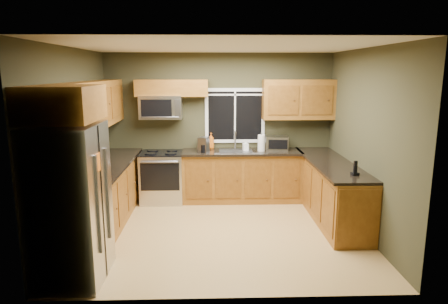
{
  "coord_description": "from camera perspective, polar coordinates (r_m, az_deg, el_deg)",
  "views": [
    {
      "loc": [
        -0.14,
        -5.65,
        2.37
      ],
      "look_at": [
        0.05,
        0.35,
        1.15
      ],
      "focal_mm": 32.0,
      "sensor_mm": 36.0,
      "label": 1
    }
  ],
  "objects": [
    {
      "name": "ceiling",
      "position": [
        5.66,
        -0.41,
        14.84
      ],
      "size": [
        4.2,
        4.2,
        0.0
      ],
      "primitive_type": "plane",
      "rotation": [
        3.14,
        0.0,
        0.0
      ],
      "color": "white",
      "rests_on": "back_wall"
    },
    {
      "name": "base_cabinets_left",
      "position": [
        6.63,
        -16.32,
        -5.83
      ],
      "size": [
        0.6,
        2.65,
        0.9
      ],
      "primitive_type": "cube",
      "color": "brown",
      "rests_on": "ground"
    },
    {
      "name": "paper_towel_roll",
      "position": [
        7.27,
        5.35,
        1.3
      ],
      "size": [
        0.17,
        0.17,
        0.33
      ],
      "color": "white",
      "rests_on": "countertop_back"
    },
    {
      "name": "range",
      "position": [
        7.42,
        -8.81,
        -3.49
      ],
      "size": [
        0.76,
        0.69,
        0.94
      ],
      "color": "#B7B7BC",
      "rests_on": "ground"
    },
    {
      "name": "right_wall",
      "position": [
        6.16,
        19.55,
        1.29
      ],
      "size": [
        0.0,
        3.6,
        3.6
      ],
      "primitive_type": "plane",
      "rotation": [
        1.57,
        0.0,
        -1.57
      ],
      "color": "#34331F",
      "rests_on": "ground"
    },
    {
      "name": "soap_bottle_c",
      "position": [
        7.42,
        -2.63,
        1.06
      ],
      "size": [
        0.18,
        0.18,
        0.17
      ],
      "primitive_type": "imported",
      "rotation": [
        0.0,
        0.0,
        -0.42
      ],
      "color": "white",
      "rests_on": "countertop_back"
    },
    {
      "name": "back_wall",
      "position": [
        7.52,
        -0.73,
        3.7
      ],
      "size": [
        4.2,
        0.0,
        4.2
      ],
      "primitive_type": "plane",
      "rotation": [
        1.57,
        0.0,
        0.0
      ],
      "color": "#34331F",
      "rests_on": "ground"
    },
    {
      "name": "upper_cabinets_back_right",
      "position": [
        7.47,
        10.57,
        7.39
      ],
      "size": [
        1.3,
        0.33,
        0.72
      ],
      "primitive_type": "cube",
      "color": "brown",
      "rests_on": "back_wall"
    },
    {
      "name": "base_cabinets_peninsula",
      "position": [
        6.76,
        15.0,
        -5.4
      ],
      "size": [
        0.6,
        2.52,
        0.9
      ],
      "color": "brown",
      "rests_on": "ground"
    },
    {
      "name": "base_cabinets_back",
      "position": [
        7.42,
        2.54,
        -3.51
      ],
      "size": [
        2.17,
        0.6,
        0.9
      ],
      "primitive_type": "cube",
      "color": "brown",
      "rests_on": "ground"
    },
    {
      "name": "left_wall",
      "position": [
        6.06,
        -20.65,
        1.07
      ],
      "size": [
        0.0,
        3.6,
        3.6
      ],
      "primitive_type": "plane",
      "rotation": [
        1.57,
        0.0,
        1.57
      ],
      "color": "#34331F",
      "rests_on": "ground"
    },
    {
      "name": "window",
      "position": [
        7.49,
        1.58,
        5.23
      ],
      "size": [
        1.12,
        0.03,
        1.02
      ],
      "color": "white",
      "rests_on": "back_wall"
    },
    {
      "name": "kettle",
      "position": [
        7.42,
        -3.31,
        1.27
      ],
      "size": [
        0.18,
        0.18,
        0.25
      ],
      "color": "#B7B7BC",
      "rests_on": "countertop_back"
    },
    {
      "name": "upper_cabinets_left",
      "position": [
        6.4,
        -18.21,
        6.35
      ],
      "size": [
        0.33,
        2.65,
        0.72
      ],
      "primitive_type": "cube",
      "color": "brown",
      "rests_on": "left_wall"
    },
    {
      "name": "microwave",
      "position": [
        7.34,
        -8.99,
        6.35
      ],
      "size": [
        0.76,
        0.41,
        0.42
      ],
      "color": "#B7B7BC",
      "rests_on": "back_wall"
    },
    {
      "name": "refrigerator",
      "position": [
        4.86,
        -21.1,
        -6.92
      ],
      "size": [
        0.74,
        0.9,
        1.8
      ],
      "color": "#B7B7BC",
      "rests_on": "ground"
    },
    {
      "name": "coffee_maker",
      "position": [
        7.17,
        -2.92,
        1.0
      ],
      "size": [
        0.22,
        0.25,
        0.27
      ],
      "color": "slate",
      "rests_on": "countertop_back"
    },
    {
      "name": "soap_bottle_a",
      "position": [
        7.46,
        -1.86,
        1.6
      ],
      "size": [
        0.15,
        0.15,
        0.3
      ],
      "primitive_type": "imported",
      "rotation": [
        0.0,
        0.0,
        0.34
      ],
      "color": "orange",
      "rests_on": "countertop_back"
    },
    {
      "name": "countertop_left",
      "position": [
        6.5,
        -16.34,
        -1.87
      ],
      "size": [
        0.65,
        2.65,
        0.04
      ],
      "primitive_type": "cube",
      "color": "black",
      "rests_on": "base_cabinets_left"
    },
    {
      "name": "soap_bottle_b",
      "position": [
        7.29,
        3.11,
        0.98
      ],
      "size": [
        0.11,
        0.11,
        0.2
      ],
      "primitive_type": "imported",
      "rotation": [
        0.0,
        0.0,
        0.25
      ],
      "color": "white",
      "rests_on": "countertop_back"
    },
    {
      "name": "cordless_phone",
      "position": [
        5.87,
        18.23,
        -2.58
      ],
      "size": [
        0.1,
        0.1,
        0.21
      ],
      "color": "black",
      "rests_on": "countertop_peninsula"
    },
    {
      "name": "countertop_peninsula",
      "position": [
        6.64,
        14.99,
        -1.51
      ],
      "size": [
        0.65,
        2.5,
        0.04
      ],
      "primitive_type": "cube",
      "color": "black",
      "rests_on": "base_cabinets_peninsula"
    },
    {
      "name": "toaster_oven",
      "position": [
        7.42,
        7.53,
        1.28
      ],
      "size": [
        0.43,
        0.35,
        0.25
      ],
      "color": "#B7B7BC",
      "rests_on": "countertop_back"
    },
    {
      "name": "front_wall",
      "position": [
        3.98,
        0.25,
        -3.36
      ],
      "size": [
        4.2,
        0.0,
        4.2
      ],
      "primitive_type": "plane",
      "rotation": [
        -1.57,
        0.0,
        0.0
      ],
      "color": "#34331F",
      "rests_on": "ground"
    },
    {
      "name": "upper_cabinets_back_left",
      "position": [
        7.32,
        -7.47,
        9.05
      ],
      "size": [
        1.3,
        0.33,
        0.3
      ],
      "primitive_type": "cube",
      "color": "brown",
      "rests_on": "back_wall"
    },
    {
      "name": "countertop_back",
      "position": [
        7.29,
        2.59,
        0.01
      ],
      "size": [
        2.17,
        0.65,
        0.04
      ],
      "primitive_type": "cube",
      "color": "black",
      "rests_on": "base_cabinets_back"
    },
    {
      "name": "upper_cabinet_over_fridge",
      "position": [
        4.64,
        -22.12,
        6.45
      ],
      "size": [
        0.72,
        0.9,
        0.38
      ],
      "primitive_type": "cube",
      "color": "brown",
      "rests_on": "left_wall"
    },
    {
      "name": "floor",
      "position": [
        6.12,
        -0.37,
        -11.27
      ],
      "size": [
        4.2,
        4.2,
        0.0
      ],
      "primitive_type": "plane",
      "color": "tan",
      "rests_on": "ground"
    },
    {
      "name": "sink",
      "position": [
        7.29,
        1.68,
        0.28
      ],
      "size": [
        0.6,
        0.42,
        0.36
      ],
      "color": "slate",
      "rests_on": "countertop_back"
    }
  ]
}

